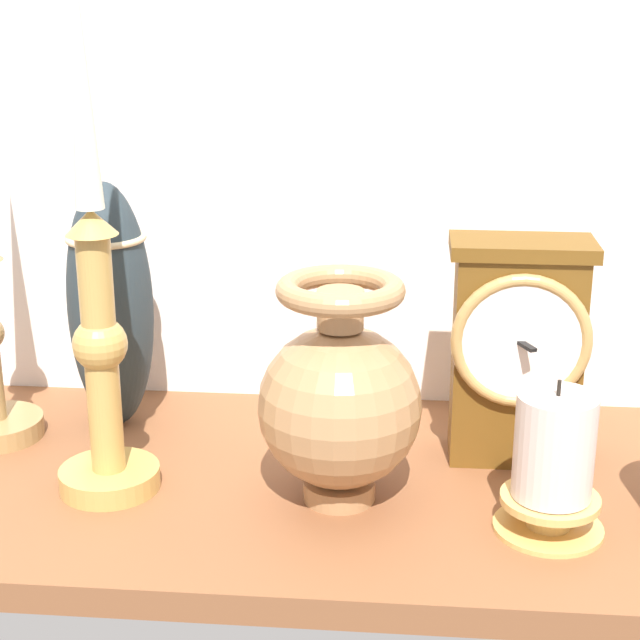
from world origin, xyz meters
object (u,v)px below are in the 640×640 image
at_px(mantel_clock, 517,349).
at_px(tall_ceramic_vase, 111,305).
at_px(pillar_candle_near_clock, 553,466).
at_px(brass_vase_bulbous, 340,399).
at_px(candlestick_tall_center, 98,321).

xyz_separation_m(mantel_clock, tall_ceramic_vase, (-0.36, 0.04, 0.02)).
height_order(pillar_candle_near_clock, tall_ceramic_vase, tall_ceramic_vase).
bearing_deg(brass_vase_bulbous, tall_ceramic_vase, 149.55).
relative_size(mantel_clock, pillar_candle_near_clock, 1.59).
distance_m(mantel_clock, candlestick_tall_center, 0.35).
relative_size(mantel_clock, candlestick_tall_center, 0.44).
xyz_separation_m(brass_vase_bulbous, tall_ceramic_vase, (-0.22, 0.13, 0.03)).
xyz_separation_m(mantel_clock, pillar_candle_near_clock, (0.02, -0.12, -0.05)).
distance_m(mantel_clock, pillar_candle_near_clock, 0.13).
xyz_separation_m(mantel_clock, brass_vase_bulbous, (-0.14, -0.09, -0.01)).
height_order(brass_vase_bulbous, pillar_candle_near_clock, brass_vase_bulbous).
distance_m(mantel_clock, tall_ceramic_vase, 0.37).
height_order(mantel_clock, candlestick_tall_center, candlestick_tall_center).
bearing_deg(tall_ceramic_vase, brass_vase_bulbous, -30.45).
height_order(candlestick_tall_center, brass_vase_bulbous, candlestick_tall_center).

